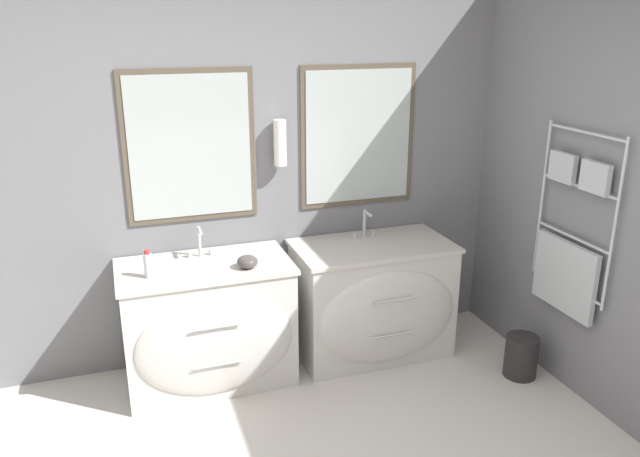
# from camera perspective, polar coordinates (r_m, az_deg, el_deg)

# --- Properties ---
(wall_back) EXTENTS (5.41, 0.16, 2.60)m
(wall_back) POSITION_cam_1_polar(r_m,az_deg,el_deg) (4.19, -7.83, 5.14)
(wall_back) COLOR slate
(wall_back) RESTS_ON ground_plane
(wall_right) EXTENTS (0.13, 3.90, 2.60)m
(wall_right) POSITION_cam_1_polar(r_m,az_deg,el_deg) (4.09, 23.08, 3.24)
(wall_right) COLOR slate
(wall_right) RESTS_ON ground_plane
(vanity_left) EXTENTS (1.08, 0.67, 0.81)m
(vanity_left) POSITION_cam_1_polar(r_m,az_deg,el_deg) (4.10, -10.13, -8.64)
(vanity_left) COLOR silver
(vanity_left) RESTS_ON ground_plane
(vanity_right) EXTENTS (1.08, 0.67, 0.81)m
(vanity_right) POSITION_cam_1_polar(r_m,az_deg,el_deg) (4.39, 4.94, -6.50)
(vanity_right) COLOR silver
(vanity_right) RESTS_ON ground_plane
(faucet_left) EXTENTS (0.17, 0.13, 0.20)m
(faucet_left) POSITION_cam_1_polar(r_m,az_deg,el_deg) (4.08, -10.94, -1.27)
(faucet_left) COLOR silver
(faucet_left) RESTS_ON vanity_left
(faucet_right) EXTENTS (0.17, 0.13, 0.20)m
(faucet_right) POSITION_cam_1_polar(r_m,az_deg,el_deg) (4.37, 4.15, 0.38)
(faucet_right) COLOR silver
(faucet_right) RESTS_ON vanity_right
(toiletry_bottle) EXTENTS (0.05, 0.05, 0.17)m
(toiletry_bottle) POSITION_cam_1_polar(r_m,az_deg,el_deg) (3.83, -15.45, -3.22)
(toiletry_bottle) COLOR silver
(toiletry_bottle) RESTS_ON vanity_left
(amenity_bowl) EXTENTS (0.13, 0.13, 0.08)m
(amenity_bowl) POSITION_cam_1_polar(r_m,az_deg,el_deg) (3.87, -6.66, -3.04)
(amenity_bowl) COLOR #4C4742
(amenity_bowl) RESTS_ON vanity_left
(waste_bin) EXTENTS (0.22, 0.22, 0.28)m
(waste_bin) POSITION_cam_1_polar(r_m,az_deg,el_deg) (4.44, 17.91, -10.99)
(waste_bin) COLOR #282626
(waste_bin) RESTS_ON ground_plane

